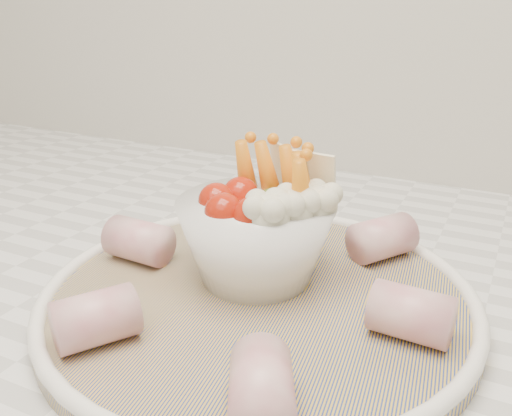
% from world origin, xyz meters
% --- Properties ---
extents(serving_platter, '(0.38, 0.38, 0.02)m').
position_xyz_m(serving_platter, '(0.01, 1.38, 0.93)').
color(serving_platter, navy).
rests_on(serving_platter, kitchen_counter).
extents(veggie_bowl, '(0.13, 0.13, 0.11)m').
position_xyz_m(veggie_bowl, '(-0.00, 1.40, 0.98)').
color(veggie_bowl, white).
rests_on(veggie_bowl, serving_platter).
extents(cured_meat_rolls, '(0.29, 0.31, 0.04)m').
position_xyz_m(cured_meat_rolls, '(0.01, 1.38, 0.95)').
color(cured_meat_rolls, '#BF5767').
rests_on(cured_meat_rolls, serving_platter).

